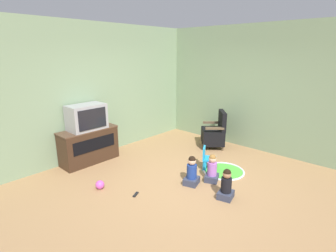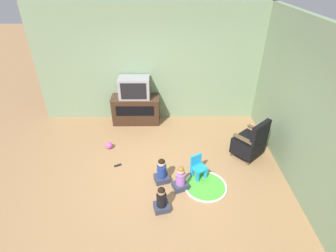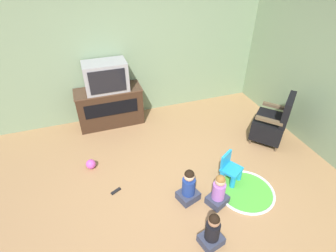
% 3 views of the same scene
% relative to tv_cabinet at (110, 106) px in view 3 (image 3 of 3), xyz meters
% --- Properties ---
extents(ground_plane, '(30.00, 30.00, 0.00)m').
position_rel_tv_cabinet_xyz_m(ground_plane, '(0.59, -2.12, -0.37)').
color(ground_plane, '#9E754C').
extents(wall_back, '(5.61, 0.12, 2.87)m').
position_rel_tv_cabinet_xyz_m(wall_back, '(0.40, 0.31, 1.06)').
color(wall_back, gray).
rests_on(wall_back, ground_plane).
extents(tv_cabinet, '(1.20, 0.48, 0.72)m').
position_rel_tv_cabinet_xyz_m(tv_cabinet, '(0.00, 0.00, 0.00)').
color(tv_cabinet, '#382316').
rests_on(tv_cabinet, ground_plane).
extents(television, '(0.74, 0.45, 0.52)m').
position_rel_tv_cabinet_xyz_m(television, '(0.00, -0.01, 0.61)').
color(television, '#939399').
rests_on(television, tv_cabinet).
extents(black_armchair, '(0.77, 0.77, 0.90)m').
position_rel_tv_cabinet_xyz_m(black_armchair, '(2.53, -1.46, -0.02)').
color(black_armchair, brown).
rests_on(black_armchair, ground_plane).
extents(yellow_kid_chair, '(0.36, 0.35, 0.46)m').
position_rel_tv_cabinet_xyz_m(yellow_kid_chair, '(1.39, -2.07, -0.18)').
color(yellow_kid_chair, '#1E99DB').
rests_on(yellow_kid_chair, ground_plane).
extents(play_mat, '(0.81, 0.81, 0.04)m').
position_rel_tv_cabinet_xyz_m(play_mat, '(1.50, -2.36, -0.36)').
color(play_mat, green).
rests_on(play_mat, ground_plane).
extents(child_watching_left, '(0.33, 0.30, 0.53)m').
position_rel_tv_cabinet_xyz_m(child_watching_left, '(0.68, -2.20, -0.14)').
color(child_watching_left, '#33384C').
rests_on(child_watching_left, ground_plane).
extents(child_watching_center, '(0.30, 0.28, 0.50)m').
position_rel_tv_cabinet_xyz_m(child_watching_center, '(0.69, -2.88, -0.15)').
color(child_watching_center, '#33384C').
rests_on(child_watching_center, ground_plane).
extents(child_watching_right, '(0.33, 0.31, 0.51)m').
position_rel_tv_cabinet_xyz_m(child_watching_right, '(1.03, -2.39, -0.15)').
color(child_watching_right, '#33384C').
rests_on(child_watching_right, ground_plane).
extents(toy_ball, '(0.15, 0.15, 0.15)m').
position_rel_tv_cabinet_xyz_m(toy_ball, '(-0.51, -1.15, -0.30)').
color(toy_ball, '#CC4CB2').
rests_on(toy_ball, ground_plane).
extents(remote_control, '(0.15, 0.10, 0.02)m').
position_rel_tv_cabinet_xyz_m(remote_control, '(-0.24, -1.76, -0.36)').
color(remote_control, black).
rests_on(remote_control, ground_plane).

